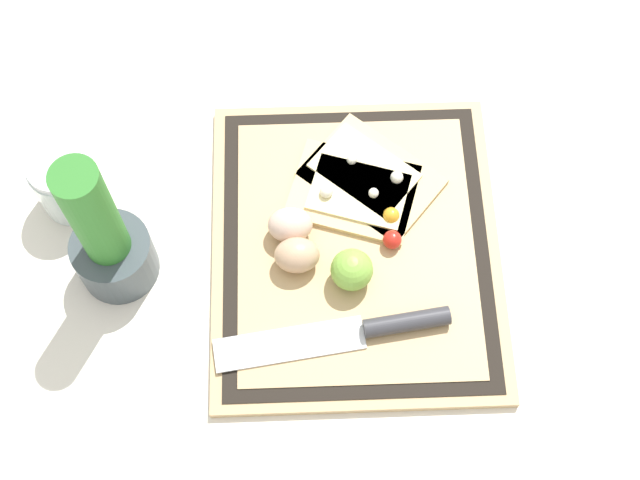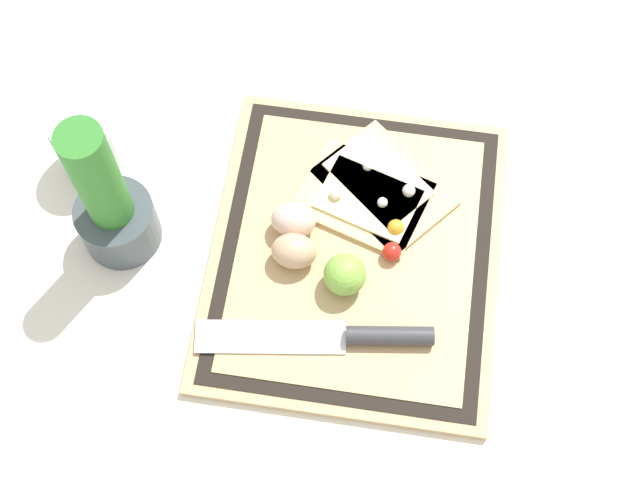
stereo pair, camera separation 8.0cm
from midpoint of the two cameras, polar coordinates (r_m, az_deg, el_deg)
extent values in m
plane|color=silver|center=(1.09, 4.38, -1.18)|extent=(6.00, 6.00, 0.00)
cube|color=tan|center=(1.08, 4.40, -1.06)|extent=(0.40, 0.35, 0.01)
cube|color=black|center=(1.07, 4.42, -0.91)|extent=(0.38, 0.32, 0.00)
cube|color=tan|center=(1.07, 4.43, -0.88)|extent=(0.35, 0.28, 0.00)
cube|color=#DBBC7F|center=(1.11, 6.21, 3.22)|extent=(0.19, 0.19, 0.01)
cube|color=beige|center=(1.11, 5.82, 3.76)|extent=(0.14, 0.14, 0.00)
sphere|color=silver|center=(1.10, 7.79, 2.98)|extent=(0.02, 0.02, 0.02)
sphere|color=silver|center=(1.11, 5.16, 4.58)|extent=(0.01, 0.01, 0.01)
cube|color=#DBBC7F|center=(1.10, 4.65, 2.58)|extent=(0.15, 0.18, 0.01)
cube|color=beige|center=(1.09, 5.20, 2.48)|extent=(0.11, 0.13, 0.00)
sphere|color=silver|center=(1.09, 3.14, 2.82)|extent=(0.02, 0.02, 0.02)
sphere|color=silver|center=(1.09, 6.13, 2.23)|extent=(0.01, 0.01, 0.01)
cube|color=silver|center=(1.03, -0.96, -6.43)|extent=(0.06, 0.18, 0.00)
cylinder|color=#38383D|center=(1.03, 6.74, -6.30)|extent=(0.04, 0.10, 0.02)
ellipsoid|color=tan|center=(1.04, 0.51, -0.90)|extent=(0.04, 0.05, 0.04)
ellipsoid|color=beige|center=(1.06, 0.44, 1.09)|extent=(0.04, 0.05, 0.04)
sphere|color=#7FB742|center=(1.03, 3.82, -2.41)|extent=(0.05, 0.05, 0.05)
sphere|color=red|center=(1.06, 6.77, -0.95)|extent=(0.02, 0.02, 0.02)
sphere|color=gold|center=(1.08, 6.99, 0.62)|extent=(0.02, 0.02, 0.02)
cylinder|color=#3D474C|center=(1.08, -10.73, 0.88)|extent=(0.09, 0.09, 0.07)
cylinder|color=#2D7528|center=(0.99, -11.70, 3.34)|extent=(0.05, 0.05, 0.20)
cylinder|color=silver|center=(1.14, -12.73, 5.83)|extent=(0.08, 0.08, 0.08)
cylinder|color=#D16023|center=(1.16, -12.49, 5.25)|extent=(0.07, 0.07, 0.03)
cylinder|color=silver|center=(1.10, -13.19, 6.99)|extent=(0.08, 0.08, 0.01)
camera|label=1|loc=(0.04, -87.82, 4.75)|focal=50.00mm
camera|label=2|loc=(0.04, 92.18, -4.75)|focal=50.00mm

